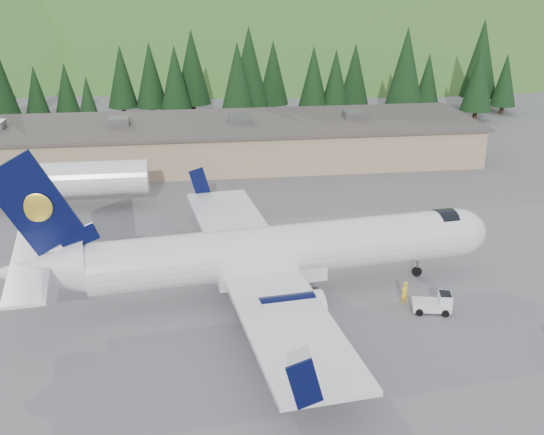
% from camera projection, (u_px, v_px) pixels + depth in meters
% --- Properties ---
extents(ground, '(600.00, 600.00, 0.00)m').
position_uv_depth(ground, '(282.00, 292.00, 53.53)').
color(ground, slate).
extents(airliner, '(38.32, 36.05, 12.71)m').
position_uv_depth(airliner, '(268.00, 254.00, 52.07)').
color(airliner, white).
rests_on(airliner, ground).
extents(second_airliner, '(27.50, 11.00, 10.05)m').
position_uv_depth(second_airliner, '(10.00, 180.00, 69.66)').
color(second_airliner, white).
rests_on(second_airliner, ground).
extents(baggage_tug_a, '(3.06, 2.19, 1.50)m').
position_uv_depth(baggage_tug_a, '(435.00, 303.00, 50.29)').
color(baggage_tug_a, silver).
rests_on(baggage_tug_a, ground).
extents(terminal_building, '(71.00, 17.00, 6.10)m').
position_uv_depth(terminal_building, '(200.00, 142.00, 87.22)').
color(terminal_building, '#9D8964').
rests_on(terminal_building, ground).
extents(ramp_worker, '(0.80, 0.68, 1.85)m').
position_uv_depth(ramp_worker, '(404.00, 293.00, 51.35)').
color(ramp_worker, yellow).
rests_on(ramp_worker, ground).
extents(tree_line, '(110.95, 18.54, 14.45)m').
position_uv_depth(tree_line, '(172.00, 76.00, 105.68)').
color(tree_line, black).
rests_on(tree_line, ground).
extents(hills, '(614.00, 330.00, 300.00)m').
position_uv_depth(hills, '(335.00, 237.00, 281.70)').
color(hills, '#2B5818').
rests_on(hills, ground).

